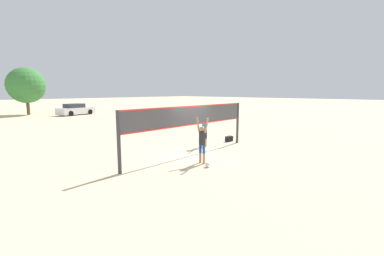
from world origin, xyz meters
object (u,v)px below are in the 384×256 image
tree_left_cluster (26,85)px  volleyball_net (192,121)px  volleyball (207,165)px  parked_car_near (76,110)px  player_blocker (205,127)px  gear_bag (229,139)px  player_spiker (202,140)px

tree_left_cluster → volleyball_net: bearing=-91.9°
volleyball → parked_car_near: parked_car_near is taller
player_blocker → gear_bag: 2.39m
player_blocker → gear_bag: player_blocker is taller
volleyball → parked_car_near: 27.71m
volleyball → tree_left_cluster: size_ratio=0.04×
volleyball_net → volleyball: volleyball_net is taller
player_spiker → player_blocker: 3.28m
player_spiker → volleyball: (-0.29, -0.53, -0.92)m
gear_bag → parked_car_near: bearing=87.4°
player_blocker → tree_left_cluster: (-0.79, 29.05, 2.65)m
volleyball_net → parked_car_near: bearing=78.6°
player_spiker → tree_left_cluster: tree_left_cluster is taller
gear_bag → tree_left_cluster: 29.54m
volleyball_net → volleyball: (-1.09, -1.86, -1.54)m
player_blocker → parked_car_near: player_blocker is taller
player_spiker → parked_car_near: player_spiker is taller
volleyball → tree_left_cluster: 31.89m
player_spiker → player_blocker: bearing=-51.6°
player_blocker → tree_left_cluster: 29.18m
volleyball → tree_left_cluster: bearing=86.3°
volleyball_net → player_blocker: (1.77, 0.71, -0.54)m
player_blocker → parked_car_near: (3.31, 24.44, -0.45)m
player_spiker → tree_left_cluster: 31.25m
player_blocker → tree_left_cluster: tree_left_cluster is taller
player_blocker → volleyball: (-2.86, -2.57, -1.00)m
gear_bag → parked_car_near: (1.12, 24.55, 0.50)m
volleyball_net → parked_car_near: 25.68m
player_blocker → gear_bag: bearing=86.9°
player_spiker → tree_left_cluster: bearing=-3.3°
player_spiker → gear_bag: size_ratio=3.96×
player_spiker → volleyball: size_ratio=9.11×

